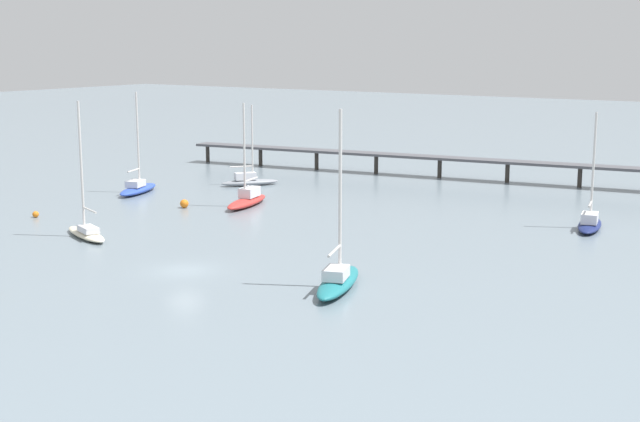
{
  "coord_description": "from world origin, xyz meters",
  "views": [
    {
      "loc": [
        41.59,
        -45.54,
        15.98
      ],
      "look_at": [
        0.0,
        17.39,
        1.5
      ],
      "focal_mm": 49.91,
      "sensor_mm": 36.0,
      "label": 1
    }
  ],
  "objects_px": {
    "sailboat_navy": "(590,222)",
    "sailboat_gray": "(249,180)",
    "sailboat_cream": "(86,230)",
    "sailboat_teal": "(338,278)",
    "mooring_buoy_inner": "(184,204)",
    "mooring_buoy_far": "(36,214)",
    "sailboat_red": "(247,199)",
    "sailboat_blue": "(138,187)"
  },
  "relations": [
    {
      "from": "sailboat_navy",
      "to": "mooring_buoy_far",
      "type": "height_order",
      "value": "sailboat_navy"
    },
    {
      "from": "sailboat_teal",
      "to": "mooring_buoy_far",
      "type": "bearing_deg",
      "value": 172.17
    },
    {
      "from": "mooring_buoy_inner",
      "to": "mooring_buoy_far",
      "type": "bearing_deg",
      "value": -126.36
    },
    {
      "from": "sailboat_red",
      "to": "mooring_buoy_inner",
      "type": "height_order",
      "value": "sailboat_red"
    },
    {
      "from": "mooring_buoy_inner",
      "to": "sailboat_gray",
      "type": "bearing_deg",
      "value": 102.37
    },
    {
      "from": "sailboat_teal",
      "to": "mooring_buoy_far",
      "type": "relative_size",
      "value": 19.88
    },
    {
      "from": "sailboat_teal",
      "to": "mooring_buoy_far",
      "type": "xyz_separation_m",
      "value": [
        -36.05,
        4.96,
        -0.43
      ]
    },
    {
      "from": "sailboat_teal",
      "to": "sailboat_gray",
      "type": "relative_size",
      "value": 1.3
    },
    {
      "from": "sailboat_navy",
      "to": "sailboat_cream",
      "type": "distance_m",
      "value": 42.68
    },
    {
      "from": "sailboat_blue",
      "to": "sailboat_cream",
      "type": "xyz_separation_m",
      "value": [
        12.06,
        -18.02,
        0.01
      ]
    },
    {
      "from": "sailboat_cream",
      "to": "mooring_buoy_inner",
      "type": "xyz_separation_m",
      "value": [
        -2.22,
        14.42,
        -0.26
      ]
    },
    {
      "from": "sailboat_blue",
      "to": "sailboat_red",
      "type": "relative_size",
      "value": 1.06
    },
    {
      "from": "sailboat_navy",
      "to": "sailboat_cream",
      "type": "bearing_deg",
      "value": -142.08
    },
    {
      "from": "sailboat_navy",
      "to": "sailboat_teal",
      "type": "height_order",
      "value": "sailboat_teal"
    },
    {
      "from": "sailboat_blue",
      "to": "sailboat_teal",
      "type": "relative_size",
      "value": 0.91
    },
    {
      "from": "mooring_buoy_far",
      "to": "mooring_buoy_inner",
      "type": "xyz_separation_m",
      "value": [
        8.19,
        11.12,
        0.12
      ]
    },
    {
      "from": "sailboat_navy",
      "to": "sailboat_gray",
      "type": "bearing_deg",
      "value": 176.52
    },
    {
      "from": "mooring_buoy_far",
      "to": "mooring_buoy_inner",
      "type": "bearing_deg",
      "value": 53.64
    },
    {
      "from": "sailboat_teal",
      "to": "sailboat_blue",
      "type": "bearing_deg",
      "value": 152.43
    },
    {
      "from": "sailboat_navy",
      "to": "sailboat_red",
      "type": "relative_size",
      "value": 0.99
    },
    {
      "from": "sailboat_teal",
      "to": "sailboat_cream",
      "type": "relative_size",
      "value": 1.05
    },
    {
      "from": "sailboat_cream",
      "to": "sailboat_red",
      "type": "bearing_deg",
      "value": 83.26
    },
    {
      "from": "sailboat_red",
      "to": "mooring_buoy_inner",
      "type": "distance_m",
      "value": 6.15
    },
    {
      "from": "sailboat_red",
      "to": "sailboat_gray",
      "type": "xyz_separation_m",
      "value": [
        -7.54,
        9.93,
        -0.05
      ]
    },
    {
      "from": "sailboat_navy",
      "to": "sailboat_gray",
      "type": "height_order",
      "value": "sailboat_navy"
    },
    {
      "from": "sailboat_cream",
      "to": "mooring_buoy_far",
      "type": "distance_m",
      "value": 10.93
    },
    {
      "from": "mooring_buoy_far",
      "to": "sailboat_navy",
      "type": "bearing_deg",
      "value": 27.49
    },
    {
      "from": "sailboat_cream",
      "to": "sailboat_teal",
      "type": "bearing_deg",
      "value": -3.71
    },
    {
      "from": "sailboat_blue",
      "to": "sailboat_cream",
      "type": "height_order",
      "value": "sailboat_cream"
    },
    {
      "from": "sailboat_blue",
      "to": "sailboat_cream",
      "type": "distance_m",
      "value": 21.68
    },
    {
      "from": "sailboat_navy",
      "to": "sailboat_red",
      "type": "distance_m",
      "value": 32.35
    },
    {
      "from": "sailboat_red",
      "to": "sailboat_gray",
      "type": "distance_m",
      "value": 12.47
    },
    {
      "from": "mooring_buoy_inner",
      "to": "sailboat_red",
      "type": "bearing_deg",
      "value": 43.82
    },
    {
      "from": "sailboat_cream",
      "to": "sailboat_blue",
      "type": "bearing_deg",
      "value": 123.78
    },
    {
      "from": "sailboat_gray",
      "to": "mooring_buoy_far",
      "type": "xyz_separation_m",
      "value": [
        -5.08,
        -25.31,
        -0.38
      ]
    },
    {
      "from": "sailboat_blue",
      "to": "sailboat_teal",
      "type": "bearing_deg",
      "value": -27.57
    },
    {
      "from": "sailboat_navy",
      "to": "mooring_buoy_far",
      "type": "relative_size",
      "value": 17.01
    },
    {
      "from": "sailboat_teal",
      "to": "sailboat_cream",
      "type": "bearing_deg",
      "value": 176.29
    },
    {
      "from": "sailboat_blue",
      "to": "mooring_buoy_far",
      "type": "distance_m",
      "value": 14.82
    },
    {
      "from": "sailboat_blue",
      "to": "sailboat_cream",
      "type": "bearing_deg",
      "value": -56.22
    },
    {
      "from": "sailboat_navy",
      "to": "sailboat_cream",
      "type": "relative_size",
      "value": 0.89
    },
    {
      "from": "sailboat_red",
      "to": "sailboat_teal",
      "type": "xyz_separation_m",
      "value": [
        23.43,
        -20.33,
        0.0
      ]
    }
  ]
}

